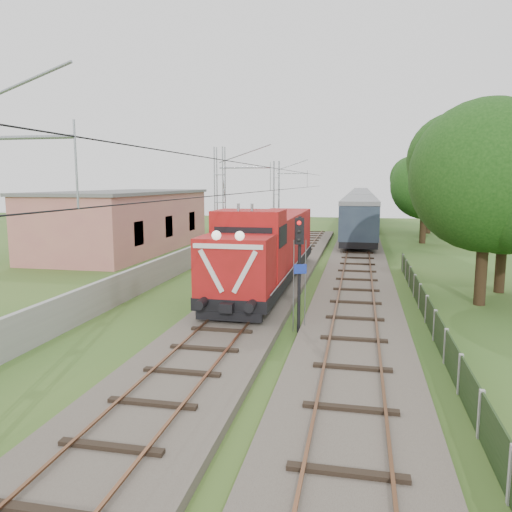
# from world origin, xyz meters

# --- Properties ---
(ground) EXTENTS (140.00, 140.00, 0.00)m
(ground) POSITION_xyz_m (0.00, 0.00, 0.00)
(ground) COLOR #325A21
(ground) RESTS_ON ground
(track_main) EXTENTS (4.20, 70.00, 0.45)m
(track_main) POSITION_xyz_m (0.00, 7.00, 0.18)
(track_main) COLOR #6B6054
(track_main) RESTS_ON ground
(track_side) EXTENTS (4.20, 80.00, 0.45)m
(track_side) POSITION_xyz_m (5.00, 20.00, 0.18)
(track_side) COLOR #6B6054
(track_side) RESTS_ON ground
(catenary) EXTENTS (3.31, 70.00, 8.00)m
(catenary) POSITION_xyz_m (-2.95, 12.00, 4.05)
(catenary) COLOR gray
(catenary) RESTS_ON ground
(boundary_wall) EXTENTS (0.25, 40.00, 1.50)m
(boundary_wall) POSITION_xyz_m (-6.50, 12.00, 0.75)
(boundary_wall) COLOR #9E9E99
(boundary_wall) RESTS_ON ground
(station_building) EXTENTS (8.40, 20.40, 5.22)m
(station_building) POSITION_xyz_m (-15.00, 24.00, 2.63)
(station_building) COLOR tan
(station_building) RESTS_ON ground
(fence) EXTENTS (0.12, 32.00, 1.20)m
(fence) POSITION_xyz_m (8.00, 3.00, 0.60)
(fence) COLOR black
(fence) RESTS_ON ground
(locomotive) EXTENTS (3.18, 18.13, 4.60)m
(locomotive) POSITION_xyz_m (0.00, 11.40, 2.35)
(locomotive) COLOR black
(locomotive) RESTS_ON ground
(coach_rake) EXTENTS (3.28, 97.80, 3.79)m
(coach_rake) POSITION_xyz_m (5.00, 72.93, 2.68)
(coach_rake) COLOR black
(coach_rake) RESTS_ON ground
(signal_post) EXTENTS (0.49, 0.40, 4.66)m
(signal_post) POSITION_xyz_m (2.80, 2.87, 3.20)
(signal_post) COLOR black
(signal_post) RESTS_ON ground
(tree_a) EXTENTS (7.65, 7.29, 9.92)m
(tree_a) POSITION_xyz_m (11.04, 9.30, 6.19)
(tree_a) COLOR #3A2618
(tree_a) RESTS_ON ground
(tree_b) EXTENTS (6.18, 5.89, 8.01)m
(tree_b) POSITION_xyz_m (12.72, 12.52, 5.00)
(tree_b) COLOR #3A2618
(tree_b) RESTS_ON ground
(tree_c) EXTENTS (6.92, 6.59, 8.97)m
(tree_c) POSITION_xyz_m (11.24, 34.85, 5.59)
(tree_c) COLOR #3A2618
(tree_c) RESTS_ON ground
(tree_d) EXTENTS (7.49, 7.14, 9.72)m
(tree_d) POSITION_xyz_m (13.03, 45.08, 6.06)
(tree_d) COLOR #3A2618
(tree_d) RESTS_ON ground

